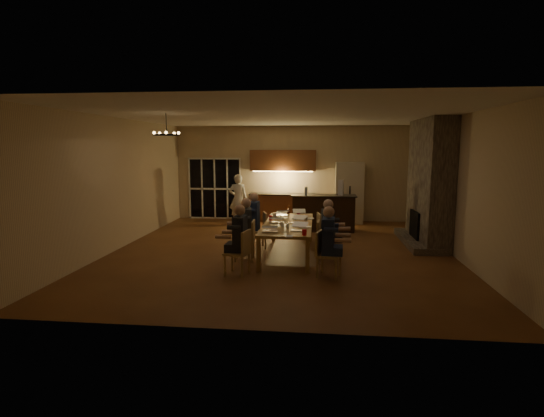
{
  "coord_description": "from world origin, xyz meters",
  "views": [
    {
      "loc": [
        0.86,
        -9.95,
        2.49
      ],
      "look_at": [
        -0.24,
        0.3,
        0.99
      ],
      "focal_mm": 28.0,
      "sensor_mm": 36.0,
      "label": 1
    }
  ],
  "objects_px": {
    "mug_mid": "(296,218)",
    "person_left_mid": "(246,229)",
    "laptop_a": "(270,226)",
    "chair_left_mid": "(244,240)",
    "bar_bottle": "(306,191)",
    "mug_front": "(282,224)",
    "can_right": "(306,218)",
    "plate_far": "(309,218)",
    "redcup_mid": "(271,218)",
    "person_left_far": "(254,220)",
    "laptop_c": "(276,218)",
    "person_left_near": "(240,239)",
    "bar_island": "(323,213)",
    "plate_left": "(271,230)",
    "chair_right_mid": "(327,241)",
    "person_right_mid": "(328,231)",
    "laptop_d": "(297,218)",
    "laptop_b": "(299,226)",
    "chair_right_near": "(329,254)",
    "redcup_near": "(304,232)",
    "bar_blender": "(341,188)",
    "chair_left_far": "(257,230)",
    "plate_near": "(305,227)",
    "mug_back": "(275,215)",
    "dining_table": "(288,239)",
    "can_cola": "(288,211)",
    "can_silver": "(288,226)",
    "laptop_f": "(300,212)",
    "chandelier": "(167,135)",
    "chair_right_far": "(327,231)",
    "standing_person": "(238,199)",
    "person_right_near": "(328,242)",
    "redcup_far": "(298,212)",
    "laptop_e": "(282,211)",
    "refrigerator": "(349,193)"
  },
  "relations": [
    {
      "from": "laptop_d",
      "to": "redcup_near",
      "type": "xyz_separation_m",
      "value": [
        0.2,
        -1.35,
        -0.05
      ]
    },
    {
      "from": "redcup_near",
      "to": "mug_front",
      "type": "bearing_deg",
      "value": 119.56
    },
    {
      "from": "laptop_d",
      "to": "redcup_mid",
      "type": "relative_size",
      "value": 2.67
    },
    {
      "from": "laptop_a",
      "to": "plate_near",
      "type": "distance_m",
      "value": 0.9
    },
    {
      "from": "chair_left_mid",
      "to": "mug_mid",
      "type": "bearing_deg",
      "value": 131.92
    },
    {
      "from": "laptop_c",
      "to": "bar_blender",
      "type": "relative_size",
      "value": 0.72
    },
    {
      "from": "chair_left_mid",
      "to": "plate_left",
      "type": "xyz_separation_m",
      "value": [
        0.62,
        -0.35,
        0.31
      ]
    },
    {
      "from": "can_right",
      "to": "plate_far",
      "type": "bearing_deg",
      "value": 78.88
    },
    {
      "from": "person_left_far",
      "to": "plate_far",
      "type": "xyz_separation_m",
      "value": [
        1.36,
        0.03,
        0.07
      ]
    },
    {
      "from": "chair_right_far",
      "to": "standing_person",
      "type": "relative_size",
      "value": 0.55
    },
    {
      "from": "can_cola",
      "to": "plate_left",
      "type": "bearing_deg",
      "value": -94.98
    },
    {
      "from": "laptop_d",
      "to": "person_left_mid",
      "type": "bearing_deg",
      "value": -126.66
    },
    {
      "from": "chair_left_mid",
      "to": "bar_bottle",
      "type": "distance_m",
      "value": 3.8
    },
    {
      "from": "person_left_near",
      "to": "chair_left_mid",
      "type": "bearing_deg",
      "value": -172.18
    },
    {
      "from": "chair_left_far",
      "to": "mug_mid",
      "type": "relative_size",
      "value": 8.9
    },
    {
      "from": "person_left_mid",
      "to": "bar_blender",
      "type": "bearing_deg",
      "value": 135.44
    },
    {
      "from": "dining_table",
      "to": "laptop_f",
      "type": "distance_m",
      "value": 1.14
    },
    {
      "from": "laptop_c",
      "to": "person_left_near",
      "type": "bearing_deg",
      "value": 67.02
    },
    {
      "from": "redcup_far",
      "to": "bar_bottle",
      "type": "height_order",
      "value": "bar_bottle"
    },
    {
      "from": "chair_right_near",
      "to": "person_left_far",
      "type": "bearing_deg",
      "value": 53.75
    },
    {
      "from": "bar_island",
      "to": "can_right",
      "type": "distance_m",
      "value": 2.7
    },
    {
      "from": "chandelier",
      "to": "laptop_f",
      "type": "height_order",
      "value": "chandelier"
    },
    {
      "from": "plate_near",
      "to": "chair_right_near",
      "type": "bearing_deg",
      "value": -65.98
    },
    {
      "from": "dining_table",
      "to": "mug_back",
      "type": "relative_size",
      "value": 29.64
    },
    {
      "from": "can_right",
      "to": "chair_left_mid",
      "type": "bearing_deg",
      "value": -145.63
    },
    {
      "from": "laptop_b",
      "to": "plate_far",
      "type": "distance_m",
      "value": 1.58
    },
    {
      "from": "person_left_near",
      "to": "plate_near",
      "type": "height_order",
      "value": "person_left_near"
    },
    {
      "from": "person_right_mid",
      "to": "standing_person",
      "type": "bearing_deg",
      "value": 22.26
    },
    {
      "from": "redcup_mid",
      "to": "chair_left_mid",
      "type": "bearing_deg",
      "value": -117.35
    },
    {
      "from": "chair_right_near",
      "to": "laptop_c",
      "type": "distance_m",
      "value": 2.08
    },
    {
      "from": "bar_island",
      "to": "mug_back",
      "type": "relative_size",
      "value": 19.18
    },
    {
      "from": "mug_mid",
      "to": "person_left_mid",
      "type": "bearing_deg",
      "value": -137.35
    },
    {
      "from": "mug_front",
      "to": "bar_bottle",
      "type": "distance_m",
      "value": 3.4
    },
    {
      "from": "bar_island",
      "to": "plate_left",
      "type": "relative_size",
      "value": 7.09
    },
    {
      "from": "bar_island",
      "to": "person_left_near",
      "type": "relative_size",
      "value": 1.39
    },
    {
      "from": "chair_left_mid",
      "to": "plate_far",
      "type": "height_order",
      "value": "chair_left_mid"
    },
    {
      "from": "laptop_b",
      "to": "laptop_e",
      "type": "distance_m",
      "value": 2.04
    },
    {
      "from": "chair_left_far",
      "to": "chair_right_near",
      "type": "distance_m",
      "value": 2.8
    },
    {
      "from": "refrigerator",
      "to": "laptop_e",
      "type": "distance_m",
      "value": 3.92
    },
    {
      "from": "person_left_mid",
      "to": "laptop_a",
      "type": "relative_size",
      "value": 4.31
    },
    {
      "from": "person_left_far",
      "to": "laptop_a",
      "type": "height_order",
      "value": "person_left_far"
    },
    {
      "from": "chair_right_mid",
      "to": "person_right_mid",
      "type": "bearing_deg",
      "value": -169.37
    },
    {
      "from": "person_left_mid",
      "to": "redcup_near",
      "type": "bearing_deg",
      "value": 45.68
    },
    {
      "from": "redcup_mid",
      "to": "chair_right_near",
      "type": "bearing_deg",
      "value": -55.64
    },
    {
      "from": "mug_mid",
      "to": "can_cola",
      "type": "bearing_deg",
      "value": 104.64
    },
    {
      "from": "can_silver",
      "to": "can_right",
      "type": "relative_size",
      "value": 1.0
    },
    {
      "from": "chair_left_mid",
      "to": "bar_bottle",
      "type": "xyz_separation_m",
      "value": [
        1.26,
        3.51,
        0.76
      ]
    },
    {
      "from": "laptop_b",
      "to": "bar_blender",
      "type": "distance_m",
      "value": 4.04
    },
    {
      "from": "laptop_d",
      "to": "person_left_near",
      "type": "bearing_deg",
      "value": -94.6
    },
    {
      "from": "person_right_near",
      "to": "redcup_far",
      "type": "distance_m",
      "value": 3.04
    }
  ]
}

